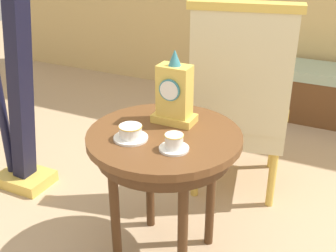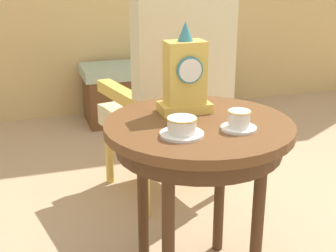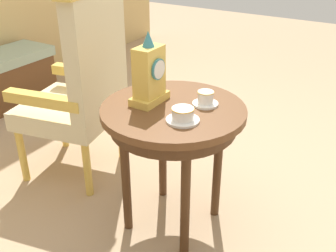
# 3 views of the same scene
# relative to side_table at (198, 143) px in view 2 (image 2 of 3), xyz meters

# --- Properties ---
(side_table) EXTENTS (0.67, 0.67, 0.66)m
(side_table) POSITION_rel_side_table_xyz_m (0.00, 0.00, 0.00)
(side_table) COLOR brown
(side_table) RESTS_ON ground
(teacup_left) EXTENTS (0.15, 0.15, 0.06)m
(teacup_left) POSITION_rel_side_table_xyz_m (-0.10, -0.11, 0.11)
(teacup_left) COLOR white
(teacup_left) RESTS_ON side_table
(teacup_right) EXTENTS (0.12, 0.12, 0.07)m
(teacup_right) POSITION_rel_side_table_xyz_m (0.10, -0.11, 0.11)
(teacup_right) COLOR white
(teacup_right) RESTS_ON side_table
(mantel_clock) EXTENTS (0.19, 0.11, 0.34)m
(mantel_clock) POSITION_rel_side_table_xyz_m (-0.01, 0.12, 0.22)
(mantel_clock) COLOR gold
(mantel_clock) RESTS_ON side_table
(armchair) EXTENTS (0.64, 0.63, 1.14)m
(armchair) POSITION_rel_side_table_xyz_m (0.13, 0.69, 0.01)
(armchair) COLOR beige
(armchair) RESTS_ON ground
(window_bench) EXTENTS (1.11, 0.40, 0.44)m
(window_bench) POSITION_rel_side_table_xyz_m (0.41, 1.99, -0.36)
(window_bench) COLOR #9EB299
(window_bench) RESTS_ON ground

